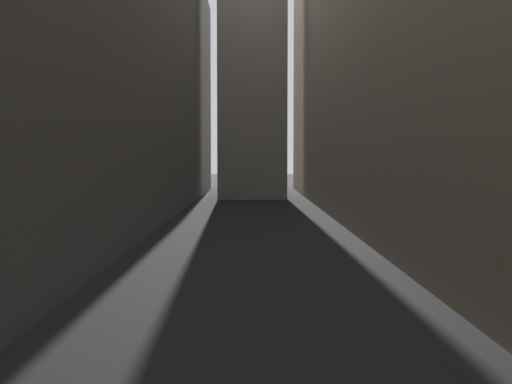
{
  "coord_description": "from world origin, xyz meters",
  "views": [
    {
      "loc": [
        -0.07,
        12.84,
        4.23
      ],
      "look_at": [
        0.0,
        23.96,
        3.66
      ],
      "focal_mm": 47.92,
      "sensor_mm": 36.0,
      "label": 1
    }
  ],
  "objects": [
    {
      "name": "building_block_left",
      "position": [
        -10.65,
        50.0,
        11.82
      ],
      "size": [
        10.3,
        108.0,
        23.65
      ],
      "primitive_type": "cube",
      "color": "slate",
      "rests_on": "ground"
    },
    {
      "name": "ground_plane",
      "position": [
        0.0,
        48.0,
        0.0
      ],
      "size": [
        264.0,
        264.0,
        0.0
      ],
      "primitive_type": "plane",
      "color": "#232326"
    }
  ]
}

